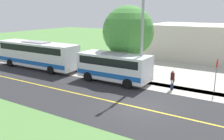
{
  "coord_description": "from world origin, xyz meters",
  "views": [
    {
      "loc": [
        14.35,
        6.66,
        6.61
      ],
      "look_at": [
        -3.5,
        -4.49,
        1.4
      ],
      "focal_mm": 39.0,
      "sensor_mm": 36.0,
      "label": 1
    }
  ],
  "objects_px": {
    "shuttle_bus_front": "(114,66)",
    "street_light_pole": "(142,32)",
    "transit_bus_rear": "(37,54)",
    "pedestrian_with_bags": "(172,79)",
    "stop_sign": "(217,70)",
    "tree_curbside": "(128,32)"
  },
  "relations": [
    {
      "from": "pedestrian_with_bags",
      "to": "tree_curbside",
      "type": "relative_size",
      "value": 0.24
    },
    {
      "from": "shuttle_bus_front",
      "to": "tree_curbside",
      "type": "xyz_separation_m",
      "value": [
        -2.83,
        -0.08,
        2.97
      ]
    },
    {
      "from": "street_light_pole",
      "to": "tree_curbside",
      "type": "distance_m",
      "value": 3.68
    },
    {
      "from": "transit_bus_rear",
      "to": "pedestrian_with_bags",
      "type": "distance_m",
      "value": 15.94
    },
    {
      "from": "shuttle_bus_front",
      "to": "street_light_pole",
      "type": "bearing_deg",
      "value": 96.99
    },
    {
      "from": "pedestrian_with_bags",
      "to": "transit_bus_rear",
      "type": "bearing_deg",
      "value": -87.84
    },
    {
      "from": "tree_curbside",
      "to": "stop_sign",
      "type": "bearing_deg",
      "value": 81.57
    },
    {
      "from": "transit_bus_rear",
      "to": "stop_sign",
      "type": "bearing_deg",
      "value": 94.71
    },
    {
      "from": "pedestrian_with_bags",
      "to": "stop_sign",
      "type": "height_order",
      "value": "stop_sign"
    },
    {
      "from": "stop_sign",
      "to": "pedestrian_with_bags",
      "type": "bearing_deg",
      "value": -73.18
    },
    {
      "from": "transit_bus_rear",
      "to": "tree_curbside",
      "type": "bearing_deg",
      "value": 105.51
    },
    {
      "from": "stop_sign",
      "to": "street_light_pole",
      "type": "relative_size",
      "value": 0.33
    },
    {
      "from": "transit_bus_rear",
      "to": "pedestrian_with_bags",
      "type": "relative_size",
      "value": 6.54
    },
    {
      "from": "transit_bus_rear",
      "to": "stop_sign",
      "type": "xyz_separation_m",
      "value": [
        -1.58,
        19.14,
        0.25
      ]
    },
    {
      "from": "shuttle_bus_front",
      "to": "stop_sign",
      "type": "relative_size",
      "value": 2.43
    },
    {
      "from": "transit_bus_rear",
      "to": "street_light_pole",
      "type": "xyz_separation_m",
      "value": [
        -0.36,
        13.04,
        3.1
      ]
    },
    {
      "from": "shuttle_bus_front",
      "to": "street_light_pole",
      "type": "height_order",
      "value": "street_light_pole"
    },
    {
      "from": "pedestrian_with_bags",
      "to": "tree_curbside",
      "type": "bearing_deg",
      "value": -112.35
    },
    {
      "from": "tree_curbside",
      "to": "pedestrian_with_bags",
      "type": "bearing_deg",
      "value": 67.65
    },
    {
      "from": "shuttle_bus_front",
      "to": "street_light_pole",
      "type": "distance_m",
      "value": 4.19
    },
    {
      "from": "pedestrian_with_bags",
      "to": "tree_curbside",
      "type": "distance_m",
      "value": 6.98
    },
    {
      "from": "pedestrian_with_bags",
      "to": "street_light_pole",
      "type": "bearing_deg",
      "value": -85.29
    }
  ]
}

